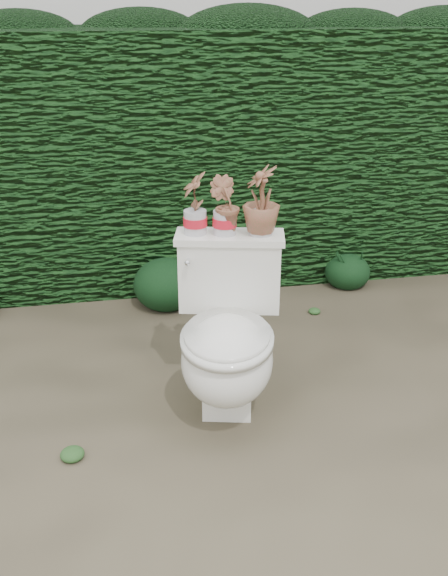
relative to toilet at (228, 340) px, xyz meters
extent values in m
plane|color=brown|center=(-0.22, 0.18, -0.36)|extent=(60.00, 60.00, 0.00)
cube|color=#1E4F1A|center=(-0.22, 1.78, 0.44)|extent=(8.00, 1.00, 1.60)
cube|color=white|center=(0.00, 0.02, -0.26)|extent=(0.28, 0.34, 0.20)
ellipsoid|color=white|center=(-0.02, -0.08, -0.06)|extent=(0.51, 0.59, 0.39)
cube|color=white|center=(0.05, 0.23, 0.22)|extent=(0.50, 0.27, 0.34)
cube|color=white|center=(0.05, 0.23, 0.40)|extent=(0.53, 0.30, 0.03)
cylinder|color=silver|center=(-0.15, 0.18, 0.32)|extent=(0.03, 0.06, 0.02)
sphere|color=silver|center=(-0.16, 0.15, 0.32)|extent=(0.03, 0.03, 0.03)
imported|color=#29631E|center=(-0.10, 0.27, 0.56)|extent=(0.10, 0.15, 0.27)
imported|color=#29631E|center=(0.03, 0.24, 0.55)|extent=(0.18, 0.17, 0.25)
imported|color=#29631E|center=(0.19, 0.20, 0.57)|extent=(0.17, 0.17, 0.30)
ellipsoid|color=#123515|center=(-0.17, 1.16, -0.19)|extent=(0.41, 0.41, 0.33)
ellipsoid|color=#123515|center=(1.05, 1.24, -0.23)|extent=(0.30, 0.30, 0.24)
camera|label=1|loc=(-0.48, -2.49, 1.40)|focal=40.00mm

